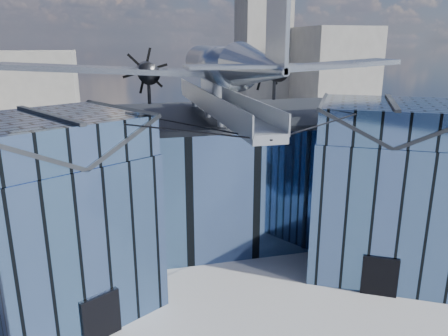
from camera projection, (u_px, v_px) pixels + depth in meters
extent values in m
plane|color=gray|center=(231.00, 276.00, 30.02)|extent=(120.00, 120.00, 0.00)
cube|color=#45628D|center=(204.00, 173.00, 37.07)|extent=(28.00, 14.00, 9.50)
cube|color=#25272C|center=(203.00, 116.00, 35.68)|extent=(28.00, 14.00, 0.40)
cube|color=#45628D|center=(61.00, 235.00, 25.28)|extent=(11.79, 11.43, 9.50)
cube|color=#45628D|center=(50.00, 136.00, 23.64)|extent=(11.56, 11.20, 2.20)
cube|color=#25272C|center=(7.00, 143.00, 22.14)|extent=(7.98, 9.23, 2.40)
cube|color=#25272C|center=(88.00, 130.00, 25.15)|extent=(7.98, 9.23, 2.40)
cube|color=#25272C|center=(48.00, 115.00, 23.32)|extent=(4.30, 7.10, 0.18)
cube|color=black|center=(101.00, 317.00, 23.46)|extent=(2.03, 1.32, 2.60)
cube|color=black|center=(128.00, 214.00, 28.29)|extent=(0.34, 0.34, 9.50)
cube|color=#45628D|center=(381.00, 203.00, 30.24)|extent=(11.79, 11.43, 9.50)
cube|color=#45628D|center=(390.00, 120.00, 28.61)|extent=(11.56, 11.20, 2.20)
cube|color=#25272C|center=(355.00, 118.00, 29.20)|extent=(7.98, 9.23, 2.40)
cube|color=#25272C|center=(427.00, 121.00, 28.02)|extent=(7.98, 9.23, 2.40)
cube|color=#25272C|center=(392.00, 102.00, 28.29)|extent=(4.30, 7.10, 0.18)
cube|color=black|center=(380.00, 277.00, 27.47)|extent=(2.03, 1.32, 2.60)
cube|color=black|center=(315.00, 197.00, 31.42)|extent=(0.34, 0.34, 9.50)
cube|color=#959AA2|center=(219.00, 108.00, 30.17)|extent=(1.80, 21.00, 0.50)
cube|color=#959AA2|center=(206.00, 99.00, 29.78)|extent=(0.08, 21.00, 1.10)
cube|color=#959AA2|center=(231.00, 98.00, 30.20)|extent=(0.08, 21.00, 1.10)
cylinder|color=#959AA2|center=(194.00, 100.00, 39.20)|extent=(0.44, 0.44, 1.35)
cylinder|color=#959AA2|center=(208.00, 110.00, 33.62)|extent=(0.44, 0.44, 1.35)
cylinder|color=#959AA2|center=(220.00, 119.00, 29.90)|extent=(0.44, 0.44, 1.35)
cylinder|color=#959AA2|center=(217.00, 93.00, 30.37)|extent=(0.70, 0.70, 1.40)
cylinder|color=black|center=(152.00, 127.00, 21.87)|extent=(10.55, 6.08, 0.69)
cylinder|color=black|center=(341.00, 118.00, 24.35)|extent=(10.55, 6.08, 0.69)
cylinder|color=black|center=(180.00, 123.00, 27.76)|extent=(6.09, 17.04, 1.19)
cylinder|color=black|center=(269.00, 119.00, 29.18)|extent=(6.09, 17.04, 1.19)
cylinder|color=#9DA2A9|center=(217.00, 65.00, 29.83)|extent=(2.50, 11.00, 2.50)
sphere|color=#9DA2A9|center=(201.00, 61.00, 34.95)|extent=(2.50, 2.50, 2.50)
cube|color=black|center=(203.00, 53.00, 33.82)|extent=(1.60, 1.40, 0.50)
cone|color=#9DA2A9|center=(259.00, 68.00, 21.37)|extent=(2.50, 7.00, 2.50)
cube|color=#9DA2A9|center=(277.00, 33.00, 18.78)|extent=(0.18, 2.40, 3.40)
cube|color=#9DA2A9|center=(275.00, 66.00, 19.27)|extent=(8.00, 1.80, 0.14)
cube|color=#9DA2A9|center=(112.00, 70.00, 29.19)|extent=(14.00, 3.20, 1.08)
cylinder|color=black|center=(147.00, 73.00, 30.38)|extent=(1.44, 3.20, 1.44)
cone|color=black|center=(145.00, 71.00, 32.06)|extent=(0.70, 0.70, 0.70)
cube|color=black|center=(145.00, 71.00, 32.20)|extent=(1.05, 0.06, 3.33)
cube|color=black|center=(145.00, 71.00, 32.20)|extent=(2.53, 0.06, 2.53)
cube|color=black|center=(145.00, 71.00, 32.20)|extent=(3.33, 0.06, 1.05)
cylinder|color=black|center=(149.00, 91.00, 30.17)|extent=(0.24, 0.24, 1.75)
cube|color=#9DA2A9|center=(305.00, 67.00, 32.50)|extent=(14.00, 3.20, 1.08)
cylinder|color=black|center=(272.00, 70.00, 32.56)|extent=(1.44, 3.20, 1.44)
cone|color=black|center=(264.00, 69.00, 34.23)|extent=(0.70, 0.70, 0.70)
cube|color=black|center=(263.00, 69.00, 34.37)|extent=(1.05, 0.06, 3.33)
cube|color=black|center=(263.00, 69.00, 34.37)|extent=(2.53, 0.06, 2.53)
cube|color=black|center=(263.00, 69.00, 34.37)|extent=(3.33, 0.06, 1.05)
cylinder|color=black|center=(274.00, 88.00, 32.34)|extent=(0.24, 0.24, 1.75)
cube|color=gray|center=(332.00, 78.00, 79.74)|extent=(12.00, 14.00, 18.00)
cube|color=gray|center=(34.00, 93.00, 74.51)|extent=(14.00, 10.00, 14.00)
cube|color=gray|center=(262.00, 55.00, 85.56)|extent=(9.00, 9.00, 26.00)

